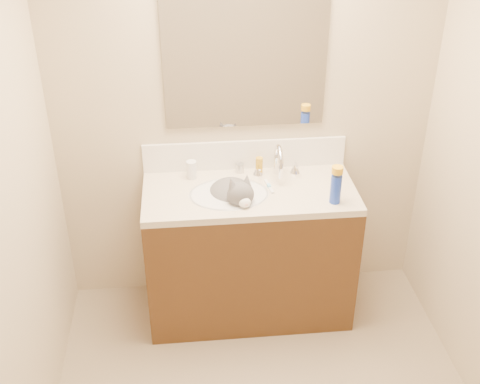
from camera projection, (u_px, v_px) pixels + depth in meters
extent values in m
cube|color=#BDAA8C|center=(245.00, 107.00, 3.42)|extent=(2.20, 0.04, 2.50)
cube|color=#462A13|center=(249.00, 255.00, 3.61)|extent=(1.20, 0.55, 0.82)
cube|color=beige|center=(250.00, 193.00, 3.39)|extent=(1.20, 0.55, 0.04)
ellipsoid|color=silver|center=(229.00, 205.00, 3.38)|extent=(0.45, 0.36, 0.14)
cylinder|color=silver|center=(277.00, 165.00, 3.52)|extent=(0.04, 0.04, 0.11)
torus|color=silver|center=(279.00, 161.00, 3.44)|extent=(0.03, 0.20, 0.20)
cylinder|color=silver|center=(281.00, 173.00, 3.38)|extent=(0.03, 0.03, 0.06)
cone|color=silver|center=(258.00, 170.00, 3.52)|extent=(0.06, 0.06, 0.06)
cone|color=silver|center=(295.00, 168.00, 3.54)|extent=(0.06, 0.06, 0.06)
ellipsoid|color=#504D4F|center=(231.00, 198.00, 3.41)|extent=(0.35, 0.38, 0.21)
ellipsoid|color=#504D4F|center=(241.00, 194.00, 3.24)|extent=(0.18, 0.17, 0.14)
ellipsoid|color=#504D4F|center=(236.00, 195.00, 3.31)|extent=(0.13, 0.13, 0.13)
cone|color=#504D4F|center=(232.00, 183.00, 3.21)|extent=(0.08, 0.08, 0.09)
cone|color=#504D4F|center=(247.00, 181.00, 3.23)|extent=(0.08, 0.09, 0.09)
ellipsoid|color=white|center=(245.00, 203.00, 3.20)|extent=(0.08, 0.07, 0.06)
ellipsoid|color=white|center=(238.00, 206.00, 3.32)|extent=(0.12, 0.09, 0.12)
sphere|color=tan|center=(246.00, 205.00, 3.18)|extent=(0.01, 0.01, 0.01)
cylinder|color=#504D4F|center=(253.00, 204.00, 3.47)|extent=(0.14, 0.20, 0.04)
cube|color=white|center=(245.00, 155.00, 3.56)|extent=(1.20, 0.02, 0.18)
cube|color=white|center=(245.00, 58.00, 3.26)|extent=(0.90, 0.02, 0.80)
cylinder|color=silver|center=(191.00, 170.00, 3.47)|extent=(0.08, 0.08, 0.11)
cylinder|color=orange|center=(192.00, 171.00, 3.48)|extent=(0.07, 0.07, 0.04)
cylinder|color=#B7B7BC|center=(240.00, 168.00, 3.54)|extent=(0.06, 0.06, 0.06)
cylinder|color=#C08E16|center=(259.00, 166.00, 3.52)|extent=(0.05, 0.05, 0.10)
cube|color=silver|center=(269.00, 186.00, 3.40)|extent=(0.04, 0.15, 0.01)
cube|color=#6FC2ED|center=(269.00, 186.00, 3.40)|extent=(0.02, 0.03, 0.02)
cylinder|color=#1B39BE|center=(336.00, 189.00, 3.23)|extent=(0.07, 0.07, 0.16)
cylinder|color=gold|center=(337.00, 170.00, 3.17)|extent=(0.07, 0.07, 0.04)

